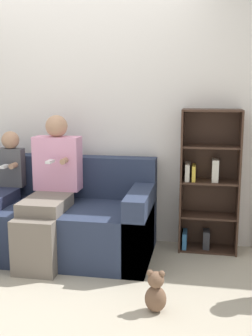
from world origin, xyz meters
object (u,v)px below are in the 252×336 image
couch (47,220)px  adult_seated (50,186)px  bookshelf (208,183)px  teddy_bear (156,292)px

couch → adult_seated: size_ratio=1.55×
adult_seated → bookshelf: bearing=17.9°
teddy_bear → bookshelf: bearing=74.5°
adult_seated → teddy_bear: bearing=-37.6°
bookshelf → teddy_bear: bearing=-105.5°
couch → bookshelf: bookshelf is taller
couch → bookshelf: (1.49, 0.34, 0.34)m
couch → adult_seated: adult_seated is taller
couch → adult_seated: (0.09, -0.11, 0.36)m
bookshelf → teddy_bear: 1.41m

